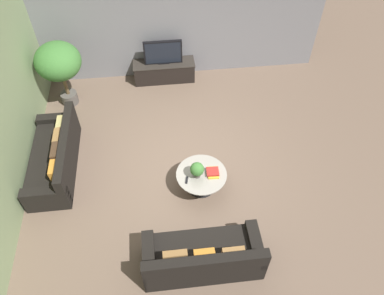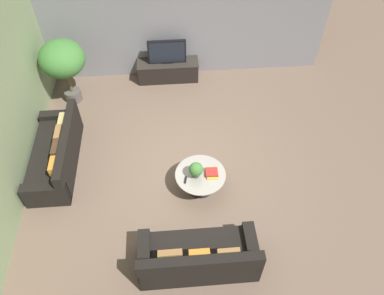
{
  "view_description": "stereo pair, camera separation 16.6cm",
  "coord_description": "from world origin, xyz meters",
  "views": [
    {
      "loc": [
        -0.45,
        -4.9,
        6.17
      ],
      "look_at": [
        0.12,
        0.01,
        0.55
      ],
      "focal_mm": 35.0,
      "sensor_mm": 36.0,
      "label": 1
    },
    {
      "loc": [
        -0.28,
        -4.91,
        6.17
      ],
      "look_at": [
        0.12,
        0.01,
        0.55
      ],
      "focal_mm": 35.0,
      "sensor_mm": 36.0,
      "label": 2
    }
  ],
  "objects": [
    {
      "name": "couch_near_entry",
      "position": [
        0.04,
        -2.2,
        0.29
      ],
      "size": [
        1.98,
        0.84,
        0.84
      ],
      "rotation": [
        0.0,
        0.0,
        3.14
      ],
      "color": "black",
      "rests_on": "ground"
    },
    {
      "name": "back_wall_stone",
      "position": [
        0.0,
        3.26,
        1.5
      ],
      "size": [
        7.4,
        0.12,
        3.0
      ],
      "primitive_type": "cube",
      "color": "slate",
      "rests_on": "ground"
    },
    {
      "name": "remote_black",
      "position": [
        -0.07,
        -0.7,
        0.44
      ],
      "size": [
        0.07,
        0.16,
        0.02
      ],
      "primitive_type": "cube",
      "rotation": [
        0.0,
        0.0,
        -0.22
      ],
      "color": "black",
      "rests_on": "coffee_table"
    },
    {
      "name": "ground_plane",
      "position": [
        0.0,
        0.0,
        0.0
      ],
      "size": [
        24.0,
        24.0,
        0.0
      ],
      "primitive_type": "plane",
      "color": "brown"
    },
    {
      "name": "side_wall_left",
      "position": [
        -3.26,
        0.2,
        1.5
      ],
      "size": [
        0.12,
        7.4,
        3.0
      ],
      "primitive_type": "cube",
      "color": "gray",
      "rests_on": "ground"
    },
    {
      "name": "coffee_table",
      "position": [
        0.23,
        -0.58,
        0.3
      ],
      "size": [
        0.98,
        0.98,
        0.43
      ],
      "color": "black",
      "rests_on": "ground"
    },
    {
      "name": "potted_palm_tall",
      "position": [
        -2.62,
        2.3,
        1.16
      ],
      "size": [
        1.02,
        1.02,
        1.63
      ],
      "color": "#514C47",
      "rests_on": "ground"
    },
    {
      "name": "book_stack",
      "position": [
        0.45,
        -0.59,
        0.46
      ],
      "size": [
        0.25,
        0.3,
        0.07
      ],
      "color": "gold",
      "rests_on": "coffee_table"
    },
    {
      "name": "media_console",
      "position": [
        -0.27,
        2.94,
        0.27
      ],
      "size": [
        1.55,
        0.5,
        0.52
      ],
      "color": "black",
      "rests_on": "ground"
    },
    {
      "name": "potted_plant_tabletop",
      "position": [
        0.14,
        -0.62,
        0.63
      ],
      "size": [
        0.27,
        0.27,
        0.34
      ],
      "color": "#514C47",
      "rests_on": "coffee_table"
    },
    {
      "name": "couch_by_wall",
      "position": [
        -2.66,
        0.27,
        0.29
      ],
      "size": [
        0.84,
        2.17,
        0.84
      ],
      "rotation": [
        0.0,
        0.0,
        -1.57
      ],
      "color": "black",
      "rests_on": "ground"
    },
    {
      "name": "television",
      "position": [
        -0.27,
        2.94,
        0.82
      ],
      "size": [
        0.94,
        0.13,
        0.62
      ],
      "color": "black",
      "rests_on": "media_console"
    }
  ]
}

